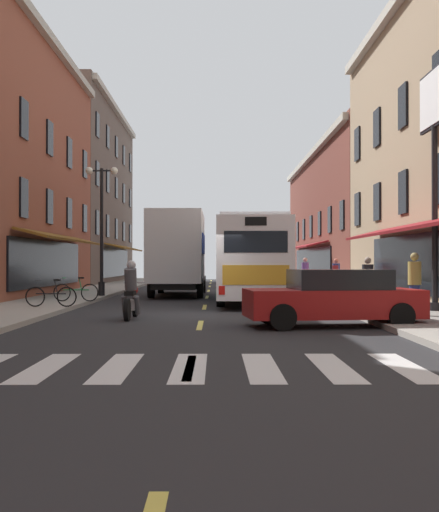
{
  "coord_description": "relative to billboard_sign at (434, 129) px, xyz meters",
  "views": [
    {
      "loc": [
        0.4,
        -19.78,
        1.61
      ],
      "look_at": [
        0.54,
        4.11,
        1.84
      ],
      "focal_mm": 44.8,
      "sensor_mm": 36.0,
      "label": 1
    }
  ],
  "objects": [
    {
      "name": "ground_plane",
      "position": [
        -7.05,
        0.48,
        -5.7
      ],
      "size": [
        34.8,
        80.0,
        0.1
      ],
      "primitive_type": "cube",
      "color": "#28282B"
    },
    {
      "name": "lane_centre_dashes",
      "position": [
        -7.05,
        0.23,
        -5.65
      ],
      "size": [
        0.14,
        73.9,
        0.01
      ],
      "color": "#DBCC4C",
      "rests_on": "ground"
    },
    {
      "name": "billboard_sign",
      "position": [
        0.0,
        0.0,
        0.0
      ],
      "size": [
        0.4,
        2.43,
        7.36
      ],
      "color": "black",
      "rests_on": "sidewalk_right"
    },
    {
      "name": "pedestrian_mid",
      "position": [
        -1.13,
        -1.63,
        -4.62
      ],
      "size": [
        0.36,
        0.36,
        1.73
      ],
      "rotation": [
        0.0,
        0.0,
        3.95
      ],
      "color": "navy",
      "rests_on": "sidewalk_right"
    },
    {
      "name": "pedestrian_rear",
      "position": [
        -1.81,
        0.96,
        -4.68
      ],
      "size": [
        0.36,
        0.36,
        1.63
      ],
      "rotation": [
        0.0,
        0.0,
        1.75
      ],
      "color": "black",
      "rests_on": "sidewalk_right"
    },
    {
      "name": "street_lamp_twin",
      "position": [
        -11.67,
        8.74,
        -2.39
      ],
      "size": [
        1.42,
        0.32,
        5.65
      ],
      "color": "black",
      "rests_on": "sidewalk_left"
    },
    {
      "name": "bicycle_near",
      "position": [
        -12.07,
        1.71,
        -5.15
      ],
      "size": [
        1.71,
        0.48,
        0.91
      ],
      "color": "black",
      "rests_on": "sidewalk_left"
    },
    {
      "name": "bicycle_mid",
      "position": [
        -11.89,
        4.62,
        -5.15
      ],
      "size": [
        1.71,
        0.48,
        0.91
      ],
      "color": "black",
      "rests_on": "sidewalk_left"
    },
    {
      "name": "box_truck",
      "position": [
        -8.43,
        11.15,
        -3.65
      ],
      "size": [
        2.51,
        8.11,
        3.87
      ],
      "color": "white",
      "rests_on": "ground"
    },
    {
      "name": "sedan_near",
      "position": [
        -3.7,
        -3.39,
        -4.93
      ],
      "size": [
        4.46,
        2.29,
        1.43
      ],
      "color": "maroon",
      "rests_on": "ground"
    },
    {
      "name": "sidewalk_left",
      "position": [
        -12.95,
        0.48,
        -5.58
      ],
      "size": [
        3.0,
        80.0,
        0.14
      ],
      "primitive_type": "cube",
      "color": "#A39E93",
      "rests_on": "ground"
    },
    {
      "name": "sidewalk_right",
      "position": [
        -1.15,
        0.48,
        -5.58
      ],
      "size": [
        3.0,
        80.0,
        0.14
      ],
      "primitive_type": "cube",
      "color": "#A39E93",
      "rests_on": "ground"
    },
    {
      "name": "motorcycle_rider",
      "position": [
        -9.04,
        -1.25,
        -4.94
      ],
      "size": [
        0.62,
        2.07,
        1.66
      ],
      "color": "black",
      "rests_on": "ground"
    },
    {
      "name": "pedestrian_far",
      "position": [
        -2.0,
        13.78,
        -4.64
      ],
      "size": [
        0.36,
        0.36,
        1.7
      ],
      "rotation": [
        0.0,
        0.0,
        4.85
      ],
      "color": "#B29947",
      "rests_on": "sidewalk_right"
    },
    {
      "name": "sedan_mid",
      "position": [
        -8.7,
        20.22,
        -4.93
      ],
      "size": [
        2.1,
        4.8,
        1.39
      ],
      "color": "silver",
      "rests_on": "ground"
    },
    {
      "name": "crosswalk_near",
      "position": [
        -7.05,
        -9.52,
        -5.65
      ],
      "size": [
        7.1,
        2.8,
        0.01
      ],
      "color": "silver",
      "rests_on": "ground"
    },
    {
      "name": "transit_bus",
      "position": [
        -5.21,
        6.96,
        -3.93
      ],
      "size": [
        2.87,
        11.51,
        3.29
      ],
      "color": "white",
      "rests_on": "ground"
    },
    {
      "name": "pedestrian_near",
      "position": [
        -0.85,
        11.4,
        -4.64
      ],
      "size": [
        0.4,
        0.52,
        1.64
      ],
      "rotation": [
        0.0,
        0.0,
        5.96
      ],
      "color": "#66387F",
      "rests_on": "sidewalk_right"
    }
  ]
}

